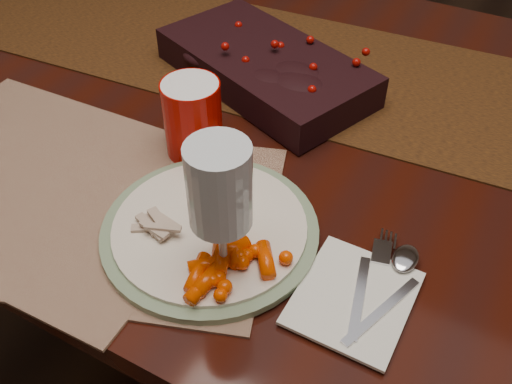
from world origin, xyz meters
The scene contains 15 objects.
floor centered at (0.00, 0.00, 0.00)m, with size 5.00×5.00×0.00m, color black.
dining_table centered at (0.00, 0.00, 0.38)m, with size 1.80×1.00×0.75m, color black.
table_runner centered at (0.05, 0.14, 0.75)m, with size 1.80×0.37×0.00m, color black.
centerpiece centered at (-0.16, 0.05, 0.79)m, with size 0.37×0.19×0.07m, color black, non-canonical shape.
placemat_main centered at (-0.19, -0.33, 0.75)m, with size 0.45×0.33×0.00m, color brown.
placemat_second centered at (-0.31, -0.33, 0.75)m, with size 0.49×0.36×0.00m, color brown.
dinner_plate centered at (-0.05, -0.31, 0.76)m, with size 0.28×0.28×0.02m, color silver.
baby_carrots centered at (0.01, -0.36, 0.78)m, with size 0.10×0.08×0.02m, color #F14100, non-canonical shape.
mashed_potatoes centered at (-0.06, -0.26, 0.79)m, with size 0.07×0.06×0.04m, color #C8B88E, non-canonical shape.
turkey_shreds centered at (-0.10, -0.34, 0.78)m, with size 0.06×0.05×0.01m, color tan, non-canonical shape.
napkin centered at (0.15, -0.31, 0.76)m, with size 0.13×0.15×0.01m, color silver.
fork centered at (0.16, -0.29, 0.76)m, with size 0.02×0.15×0.00m, color white, non-canonical shape.
spoon centered at (0.19, -0.29, 0.76)m, with size 0.03×0.16×0.00m, color silver, non-canonical shape.
red_cup centered at (-0.16, -0.17, 0.81)m, with size 0.08×0.08×0.12m, color #A50700.
wine_glass centered at (0.00, -0.35, 0.85)m, with size 0.07×0.07×0.20m, color silver, non-canonical shape.
Camera 1 is at (0.24, -0.71, 1.30)m, focal length 40.00 mm.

